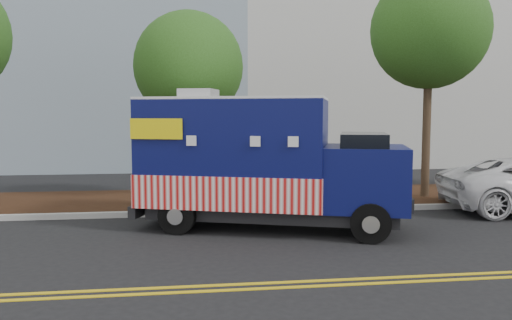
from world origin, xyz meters
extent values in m
plane|color=black|center=(0.00, 0.00, 0.00)|extent=(120.00, 120.00, 0.00)
cube|color=#9E9E99|center=(0.00, 1.40, 0.07)|extent=(120.00, 0.18, 0.15)
cube|color=black|center=(0.00, 3.50, 0.07)|extent=(120.00, 4.00, 0.15)
cube|color=gold|center=(0.00, -4.45, 0.01)|extent=(120.00, 0.10, 0.01)
cube|color=gold|center=(0.00, -4.70, 0.01)|extent=(120.00, 0.10, 0.01)
cylinder|color=#38281C|center=(-0.85, 3.74, 1.73)|extent=(0.26, 0.26, 3.46)
sphere|color=#254A15|center=(-0.85, 3.74, 4.32)|extent=(3.46, 3.46, 3.46)
cylinder|color=#38281C|center=(6.73, 2.84, 2.27)|extent=(0.26, 0.26, 4.54)
sphere|color=#254A15|center=(6.73, 2.84, 5.46)|extent=(3.70, 3.70, 3.70)
cube|color=#473828|center=(-1.02, 2.04, 1.20)|extent=(0.06, 0.06, 2.40)
cube|color=black|center=(1.17, -0.40, 0.44)|extent=(6.20, 3.76, 0.29)
cube|color=#0A0F4C|center=(0.28, -0.10, 1.89)|extent=(4.95, 3.69, 2.52)
cube|color=#BA0D0B|center=(0.28, -0.10, 1.00)|extent=(5.01, 3.76, 0.79)
cube|color=white|center=(0.28, -0.10, 3.17)|extent=(4.95, 3.69, 0.06)
cube|color=#B7B7BA|center=(-0.62, 0.20, 3.30)|extent=(1.06, 1.06, 0.23)
cube|color=#0A0F4C|center=(3.26, -1.10, 1.31)|extent=(2.51, 2.74, 1.47)
cube|color=black|center=(3.21, -1.09, 2.01)|extent=(1.65, 2.27, 0.68)
cube|color=black|center=(4.18, -1.41, 0.82)|extent=(0.75, 2.02, 0.31)
cube|color=black|center=(-1.86, 0.62, 0.47)|extent=(0.93, 2.30, 0.29)
cube|color=#B7B7BA|center=(-1.83, 0.61, 1.94)|extent=(0.64, 1.80, 1.99)
cube|color=#B7B7BA|center=(0.97, 0.98, 1.94)|extent=(1.80, 0.64, 1.15)
cube|color=yellow|center=(-1.61, -0.78, 2.47)|extent=(1.20, 0.42, 0.47)
cube|color=yellow|center=(-0.82, 1.58, 2.47)|extent=(1.20, 0.42, 0.47)
cylinder|color=black|center=(3.02, -2.15, 0.44)|extent=(0.93, 0.56, 0.88)
cylinder|color=black|center=(3.70, -0.12, 0.44)|extent=(0.93, 0.56, 0.88)
cylinder|color=black|center=(-1.16, -0.75, 0.44)|extent=(0.93, 0.56, 0.88)
cylinder|color=black|center=(-0.48, 1.28, 0.44)|extent=(0.93, 0.56, 0.88)
camera|label=1|loc=(-0.86, -12.37, 2.76)|focal=35.00mm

